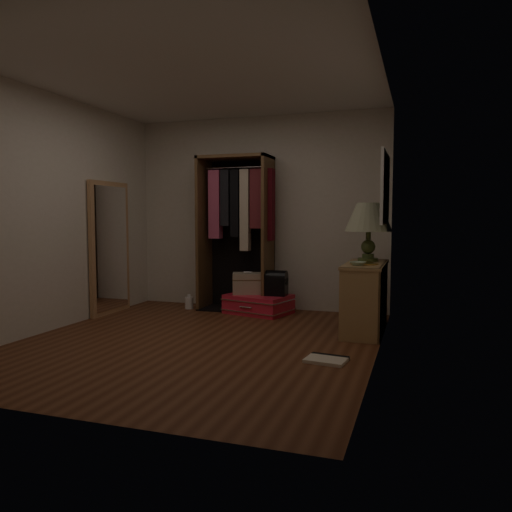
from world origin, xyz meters
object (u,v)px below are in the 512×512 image
floor_mirror (110,248)px  table_lamp (369,219)px  open_wardrobe (239,219)px  train_case (248,283)px  white_jug (189,303)px  pink_suitcase (259,304)px  console_bookshelf (365,295)px  black_bag (275,282)px

floor_mirror → table_lamp: bearing=4.1°
open_wardrobe → train_case: 0.86m
open_wardrobe → white_jug: (-0.66, -0.17, -1.13)m
pink_suitcase → white_jug: size_ratio=4.70×
open_wardrobe → pink_suitcase: 1.16m
table_lamp → white_jug: table_lamp is taller
console_bookshelf → train_case: (-1.58, 0.61, -0.02)m
pink_suitcase → black_bag: 0.36m
open_wardrobe → black_bag: (0.56, -0.16, -0.81)m
white_jug → pink_suitcase: bearing=-0.0°
console_bookshelf → white_jug: 2.50m
floor_mirror → pink_suitcase: floor_mirror is taller
pink_suitcase → train_case: (-0.16, 0.04, 0.26)m
open_wardrobe → white_jug: 1.32m
open_wardrobe → white_jug: bearing=-165.6°
open_wardrobe → floor_mirror: 1.71m
table_lamp → white_jug: (-2.42, 0.37, -1.15)m
white_jug → console_bookshelf: bearing=-13.3°
open_wardrobe → floor_mirror: (-1.49, -0.77, -0.37)m
table_lamp → black_bag: bearing=162.5°
table_lamp → train_case: bearing=165.6°
console_bookshelf → table_lamp: 0.86m
black_bag → table_lamp: bearing=-17.8°
open_wardrobe → table_lamp: 1.84m
train_case → pink_suitcase: bearing=-32.2°
white_jug → open_wardrobe: bearing=14.4°
train_case → white_jug: (-0.84, -0.04, -0.30)m
open_wardrobe → train_case: open_wardrobe is taller
pink_suitcase → white_jug: (-1.00, 0.00, -0.04)m
pink_suitcase → black_bag: black_bag is taller
white_jug → train_case: bearing=2.4°
open_wardrobe → console_bookshelf: bearing=-22.9°
pink_suitcase → console_bookshelf: bearing=-6.7°
console_bookshelf → table_lamp: size_ratio=1.70×
train_case → open_wardrobe: bearing=123.3°
white_jug → floor_mirror: bearing=-144.0°
console_bookshelf → table_lamp: (0.00, 0.20, 0.83)m
pink_suitcase → black_bag: size_ratio=2.84×
train_case → black_bag: size_ratio=1.45×
console_bookshelf → pink_suitcase: (-1.42, 0.57, -0.28)m
black_bag → table_lamp: table_lamp is taller
console_bookshelf → pink_suitcase: size_ratio=1.21×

